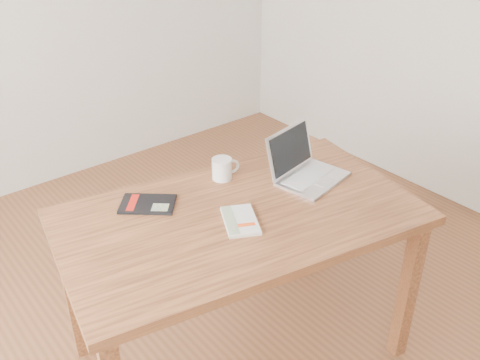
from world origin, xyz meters
TOP-DOWN VIEW (x-y plane):
  - room at (-0.07, 0.00)m, footprint 4.04×4.04m
  - desk at (0.10, -0.05)m, footprint 1.49×1.03m
  - white_guidebook at (0.06, -0.10)m, footprint 0.20×0.23m
  - black_guidebook at (-0.15, 0.22)m, footprint 0.25×0.24m
  - laptop at (0.49, -0.00)m, footprint 0.33×0.30m
  - coffee_mug at (0.21, 0.21)m, footprint 0.12×0.09m

SIDE VIEW (x-z plane):
  - desk at x=0.10m, z-range 0.29..1.04m
  - black_guidebook at x=-0.15m, z-range 0.75..0.76m
  - white_guidebook at x=0.06m, z-range 0.75..0.77m
  - laptop at x=0.49m, z-range 0.69..0.89m
  - coffee_mug at x=0.21m, z-range 0.75..0.84m
  - room at x=-0.07m, z-range 0.01..2.71m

